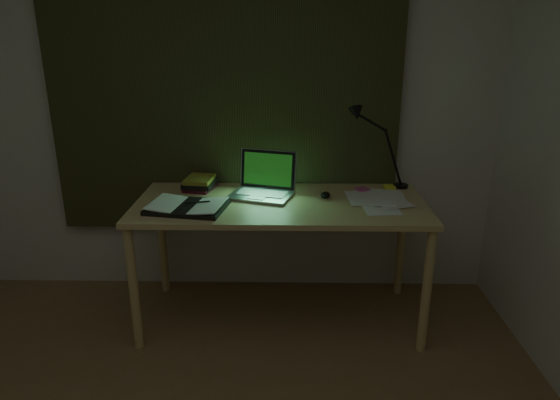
{
  "coord_description": "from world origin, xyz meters",
  "views": [
    {
      "loc": [
        0.41,
        -1.19,
        1.72
      ],
      "look_at": [
        0.36,
        1.43,
        0.82
      ],
      "focal_mm": 32.0,
      "sensor_mm": 36.0,
      "label": 1
    }
  ],
  "objects_px": {
    "desk": "(280,261)",
    "book_stack": "(199,183)",
    "loose_papers": "(375,200)",
    "desk_lamp": "(404,148)",
    "open_textbook": "(187,206)",
    "laptop": "(260,176)"
  },
  "relations": [
    {
      "from": "laptop",
      "to": "loose_papers",
      "type": "height_order",
      "value": "laptop"
    },
    {
      "from": "laptop",
      "to": "open_textbook",
      "type": "xyz_separation_m",
      "value": [
        -0.4,
        -0.22,
        -0.11
      ]
    },
    {
      "from": "laptop",
      "to": "book_stack",
      "type": "xyz_separation_m",
      "value": [
        -0.39,
        0.14,
        -0.09
      ]
    },
    {
      "from": "laptop",
      "to": "open_textbook",
      "type": "distance_m",
      "value": 0.47
    },
    {
      "from": "desk",
      "to": "desk_lamp",
      "type": "distance_m",
      "value": 1.03
    },
    {
      "from": "desk",
      "to": "open_textbook",
      "type": "relative_size",
      "value": 4.03
    },
    {
      "from": "desk",
      "to": "book_stack",
      "type": "distance_m",
      "value": 0.7
    },
    {
      "from": "open_textbook",
      "to": "desk_lamp",
      "type": "height_order",
      "value": "desk_lamp"
    },
    {
      "from": "desk_lamp",
      "to": "book_stack",
      "type": "bearing_deg",
      "value": -162.07
    },
    {
      "from": "book_stack",
      "to": "loose_papers",
      "type": "distance_m",
      "value": 1.09
    },
    {
      "from": "desk",
      "to": "desk_lamp",
      "type": "relative_size",
      "value": 3.35
    },
    {
      "from": "loose_papers",
      "to": "desk_lamp",
      "type": "bearing_deg",
      "value": 53.75
    },
    {
      "from": "loose_papers",
      "to": "desk",
      "type": "bearing_deg",
      "value": -178.55
    },
    {
      "from": "book_stack",
      "to": "open_textbook",
      "type": "bearing_deg",
      "value": -90.71
    },
    {
      "from": "book_stack",
      "to": "loose_papers",
      "type": "bearing_deg",
      "value": -11.24
    },
    {
      "from": "desk",
      "to": "book_stack",
      "type": "relative_size",
      "value": 7.98
    },
    {
      "from": "desk",
      "to": "loose_papers",
      "type": "bearing_deg",
      "value": 1.45
    },
    {
      "from": "book_stack",
      "to": "loose_papers",
      "type": "relative_size",
      "value": 0.64
    },
    {
      "from": "open_textbook",
      "to": "loose_papers",
      "type": "height_order",
      "value": "open_textbook"
    },
    {
      "from": "desk_lamp",
      "to": "open_textbook",
      "type": "bearing_deg",
      "value": -146.44
    },
    {
      "from": "desk",
      "to": "desk_lamp",
      "type": "bearing_deg",
      "value": 21.25
    },
    {
      "from": "book_stack",
      "to": "desk_lamp",
      "type": "height_order",
      "value": "desk_lamp"
    }
  ]
}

